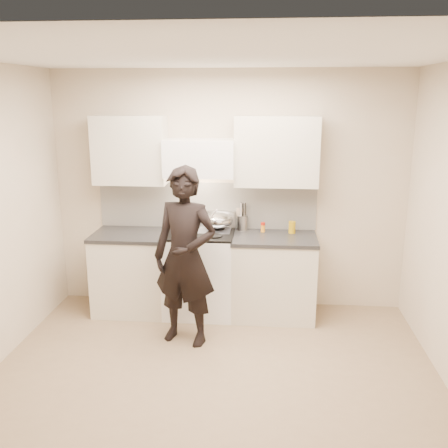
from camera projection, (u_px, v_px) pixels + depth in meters
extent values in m
plane|color=#846E53|center=(212.00, 381.00, 4.34)|extent=(4.00, 4.00, 0.00)
cube|color=beige|center=(229.00, 191.00, 5.69)|extent=(4.00, 0.04, 2.70)
cube|color=beige|center=(169.00, 331.00, 2.31)|extent=(4.00, 0.04, 2.70)
cube|color=silver|center=(210.00, 56.00, 3.66)|extent=(4.00, 3.50, 0.02)
cube|color=white|center=(207.00, 205.00, 5.74)|extent=(2.50, 0.02, 0.53)
cube|color=#A5A5A5|center=(202.00, 219.00, 5.74)|extent=(0.76, 0.08, 0.20)
cube|color=white|center=(200.00, 158.00, 5.42)|extent=(0.76, 0.40, 0.40)
cylinder|color=#BCBCBC|center=(198.00, 177.00, 5.29)|extent=(0.66, 0.02, 0.02)
cube|color=beige|center=(277.00, 151.00, 5.36)|extent=(0.90, 0.33, 0.75)
cube|color=beige|center=(130.00, 150.00, 5.50)|extent=(0.80, 0.33, 0.75)
cube|color=#C4AD90|center=(240.00, 213.00, 5.72)|extent=(0.08, 0.01, 0.12)
cube|color=white|center=(200.00, 274.00, 5.62)|extent=(0.76, 0.65, 0.92)
cube|color=black|center=(199.00, 233.00, 5.50)|extent=(0.76, 0.65, 0.02)
cube|color=silver|center=(215.00, 230.00, 5.60)|extent=(0.36, 0.34, 0.01)
cylinder|color=#BCBCBC|center=(196.00, 255.00, 5.26)|extent=(0.62, 0.02, 0.02)
cylinder|color=black|center=(181.00, 235.00, 5.37)|extent=(0.18, 0.18, 0.01)
cylinder|color=black|center=(214.00, 236.00, 5.34)|extent=(0.18, 0.18, 0.01)
cylinder|color=black|center=(185.00, 228.00, 5.66)|extent=(0.18, 0.18, 0.01)
cylinder|color=black|center=(217.00, 229.00, 5.63)|extent=(0.18, 0.18, 0.01)
cube|color=beige|center=(273.00, 278.00, 5.56)|extent=(0.90, 0.65, 0.88)
cube|color=black|center=(275.00, 238.00, 5.44)|extent=(0.92, 0.67, 0.04)
cube|color=beige|center=(132.00, 273.00, 5.69)|extent=(0.80, 0.65, 0.88)
cube|color=black|center=(130.00, 235.00, 5.58)|extent=(0.82, 0.67, 0.04)
ellipsoid|color=#BCBCBC|center=(218.00, 221.00, 5.60)|extent=(0.32, 0.32, 0.18)
torus|color=#BCBCBC|center=(218.00, 217.00, 5.59)|extent=(0.34, 0.34, 0.01)
ellipsoid|color=#C8B493|center=(218.00, 221.00, 5.60)|extent=(0.19, 0.19, 0.08)
cylinder|color=silver|center=(213.00, 215.00, 5.45)|extent=(0.12, 0.22, 0.17)
cylinder|color=#BCBCBC|center=(185.00, 227.00, 5.35)|extent=(0.28, 0.28, 0.17)
cube|color=#BCBCBC|center=(170.00, 221.00, 5.33)|extent=(0.06, 0.03, 0.01)
cube|color=#BCBCBC|center=(199.00, 221.00, 5.33)|extent=(0.06, 0.03, 0.01)
cylinder|color=#A5A5A5|center=(243.00, 223.00, 5.68)|extent=(0.12, 0.12, 0.17)
cylinder|color=black|center=(245.00, 216.00, 5.66)|extent=(0.01, 0.01, 0.29)
cylinder|color=silver|center=(244.00, 215.00, 5.68)|extent=(0.01, 0.01, 0.29)
cylinder|color=#A5A5A5|center=(243.00, 215.00, 5.69)|extent=(0.01, 0.01, 0.29)
cylinder|color=black|center=(241.00, 215.00, 5.68)|extent=(0.01, 0.01, 0.29)
cylinder|color=#A5A5A5|center=(240.00, 216.00, 5.66)|extent=(0.01, 0.01, 0.29)
cylinder|color=silver|center=(241.00, 216.00, 5.64)|extent=(0.01, 0.01, 0.29)
cylinder|color=black|center=(243.00, 216.00, 5.64)|extent=(0.01, 0.01, 0.29)
cylinder|color=#A5A5A5|center=(244.00, 216.00, 5.64)|extent=(0.01, 0.01, 0.29)
cylinder|color=orange|center=(263.00, 228.00, 5.60)|extent=(0.05, 0.05, 0.08)
cylinder|color=#B61708|center=(263.00, 224.00, 5.59)|extent=(0.05, 0.05, 0.03)
cylinder|color=#AF870C|center=(292.00, 227.00, 5.55)|extent=(0.08, 0.08, 0.13)
imported|color=black|center=(185.00, 257.00, 4.85)|extent=(0.74, 0.59, 1.77)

